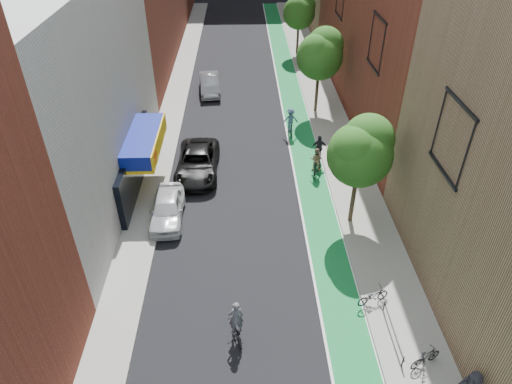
{
  "coord_description": "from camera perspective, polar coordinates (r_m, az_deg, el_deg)",
  "views": [
    {
      "loc": [
        -0.32,
        -9.66,
        16.29
      ],
      "look_at": [
        0.37,
        10.96,
        1.5
      ],
      "focal_mm": 32.0,
      "sensor_mm": 36.0,
      "label": 1
    }
  ],
  "objects": [
    {
      "name": "bike_lane",
      "position": [
        39.44,
        4.65,
        11.13
      ],
      "size": [
        2.0,
        68.0,
        0.01
      ],
      "primitive_type": "cube",
      "color": "#157636",
      "rests_on": "ground"
    },
    {
      "name": "sidewalk_left",
      "position": [
        39.59,
        -10.16,
        10.88
      ],
      "size": [
        2.0,
        68.0,
        0.15
      ],
      "primitive_type": "cube",
      "color": "gray",
      "rests_on": "ground"
    },
    {
      "name": "sidewalk_right",
      "position": [
        39.77,
        8.3,
        11.19
      ],
      "size": [
        3.0,
        68.0,
        0.15
      ],
      "primitive_type": "cube",
      "color": "gray",
      "rests_on": "ground"
    },
    {
      "name": "building_left_white",
      "position": [
        27.93,
        -24.69,
        10.75
      ],
      "size": [
        8.0,
        20.0,
        12.0
      ],
      "primitive_type": "cube",
      "color": "silver",
      "rests_on": "ground"
    },
    {
      "name": "tree_near",
      "position": [
        23.63,
        13.04,
        5.14
      ],
      "size": [
        3.4,
        3.36,
        6.42
      ],
      "color": "#332619",
      "rests_on": "ground"
    },
    {
      "name": "tree_mid",
      "position": [
        36.06,
        8.07,
        16.86
      ],
      "size": [
        3.55,
        3.53,
        6.74
      ],
      "color": "#332619",
      "rests_on": "ground"
    },
    {
      "name": "tree_far",
      "position": [
        49.48,
        5.47,
        21.7
      ],
      "size": [
        3.3,
        3.25,
        6.21
      ],
      "color": "#332619",
      "rests_on": "ground"
    },
    {
      "name": "parked_car_white",
      "position": [
        25.92,
        -11.02,
        -2.0
      ],
      "size": [
        1.85,
        4.39,
        1.48
      ],
      "primitive_type": "imported",
      "rotation": [
        0.0,
        0.0,
        0.02
      ],
      "color": "silver",
      "rests_on": "ground"
    },
    {
      "name": "parked_car_black",
      "position": [
        29.59,
        -7.32,
        3.71
      ],
      "size": [
        2.69,
        5.7,
        1.57
      ],
      "primitive_type": "imported",
      "rotation": [
        0.0,
        0.0,
        -0.01
      ],
      "color": "black",
      "rests_on": "ground"
    },
    {
      "name": "parked_car_silver",
      "position": [
        41.12,
        -5.81,
        13.28
      ],
      "size": [
        2.08,
        4.84,
        1.55
      ],
      "primitive_type": "imported",
      "rotation": [
        0.0,
        0.0,
        0.1
      ],
      "color": "gray",
      "rests_on": "ground"
    },
    {
      "name": "cyclist_lead",
      "position": [
        19.75,
        -2.48,
        -16.41
      ],
      "size": [
        0.91,
        1.66,
        2.08
      ],
      "rotation": [
        0.0,
        0.0,
        3.38
      ],
      "color": "black",
      "rests_on": "ground"
    },
    {
      "name": "cyclist_lane_near",
      "position": [
        29.4,
        7.45,
        3.46
      ],
      "size": [
        0.93,
        1.93,
        1.91
      ],
      "rotation": [
        0.0,
        0.0,
        2.92
      ],
      "color": "black",
      "rests_on": "ground"
    },
    {
      "name": "cyclist_lane_mid",
      "position": [
        30.55,
        7.85,
        4.75
      ],
      "size": [
        1.02,
        1.8,
        2.09
      ],
      "rotation": [
        0.0,
        0.0,
        3.13
      ],
      "color": "black",
      "rests_on": "ground"
    },
    {
      "name": "cyclist_lane_far",
      "position": [
        33.89,
        4.32,
        8.63
      ],
      "size": [
        1.17,
        1.6,
        2.08
      ],
      "rotation": [
        0.0,
        0.0,
        3.23
      ],
      "color": "black",
      "rests_on": "ground"
    },
    {
      "name": "parked_bike_mid",
      "position": [
        20.16,
        20.46,
        -18.81
      ],
      "size": [
        1.51,
        0.97,
        0.88
      ],
      "primitive_type": "imported",
      "rotation": [
        0.0,
        0.0,
        1.98
      ],
      "color": "black",
      "rests_on": "sidewalk_right"
    },
    {
      "name": "parked_bike_far",
      "position": [
        21.64,
        14.41,
        -12.49
      ],
      "size": [
        1.66,
        1.05,
        0.83
      ],
      "primitive_type": "imported",
      "rotation": [
        0.0,
        0.0,
        1.92
      ],
      "color": "black",
      "rests_on": "sidewalk_right"
    }
  ]
}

